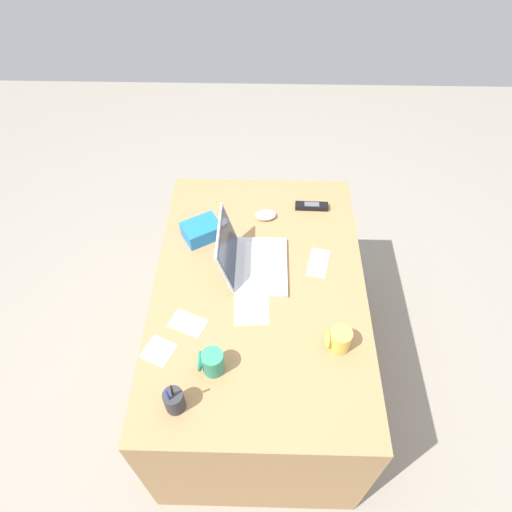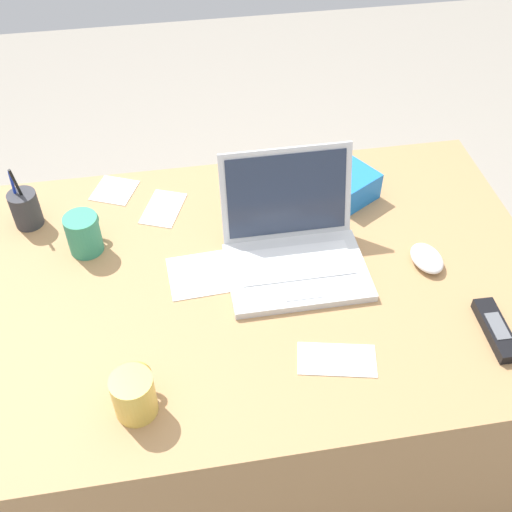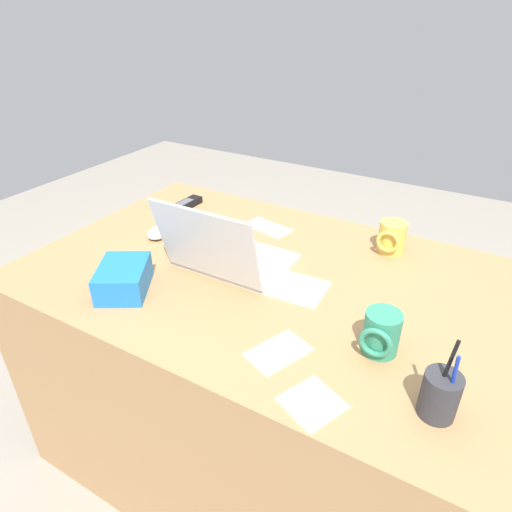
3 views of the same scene
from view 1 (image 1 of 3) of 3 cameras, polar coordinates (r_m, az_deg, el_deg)
name	(u,v)px [view 1 (image 1 of 3)]	position (r m, az deg, el deg)	size (l,w,h in m)	color
ground_plane	(259,369)	(2.52, 0.33, -14.05)	(6.00, 6.00, 0.00)	gray
desk	(259,333)	(2.19, 0.37, -9.64)	(1.33, 0.88, 0.76)	#A87C4F
laptop	(250,260)	(1.89, -0.73, -0.50)	(0.31, 0.28, 0.23)	silver
computer_mouse	(265,215)	(2.12, 1.20, 5.18)	(0.07, 0.10, 0.03)	white
coffee_mug_white	(339,340)	(1.70, 10.39, -10.31)	(0.08, 0.09, 0.10)	#E0BC4C
coffee_mug_tall	(212,362)	(1.64, -5.59, -13.15)	(0.08, 0.09, 0.10)	#338C6B
cordless_phone	(312,206)	(2.19, 7.01, 6.25)	(0.05, 0.16, 0.03)	black
pen_holder	(174,401)	(1.60, -10.26, -17.47)	(0.07, 0.07, 0.17)	#333338
snack_bag	(202,230)	(2.04, -6.85, 3.22)	(0.12, 0.16, 0.07)	blue
paper_note_near_laptop	(188,323)	(1.79, -8.58, -8.37)	(0.09, 0.13, 0.00)	white
paper_note_left	(252,307)	(1.81, -0.56, -6.43)	(0.17, 0.13, 0.00)	white
paper_note_right	(318,263)	(1.96, 7.85, -0.87)	(0.16, 0.08, 0.00)	white
paper_note_front	(159,351)	(1.74, -12.15, -11.60)	(0.10, 0.10, 0.00)	white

